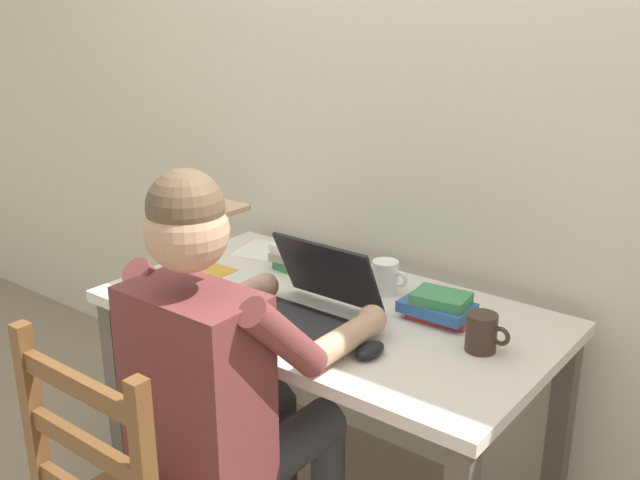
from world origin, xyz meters
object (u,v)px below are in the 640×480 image
object	(u,v)px
laptop	(307,304)
book_stack_side	(439,307)
desk	(328,336)
coffee_mug_dark	(482,333)
book_stack_main	(302,259)
seated_person	(228,380)
landscape_photo_print	(214,270)
computer_mouse	(370,350)
coffee_mug_white	(386,277)

from	to	relation	value
laptop	book_stack_side	distance (m)	0.37
desk	coffee_mug_dark	distance (m)	0.50
book_stack_main	book_stack_side	distance (m)	0.54
seated_person	laptop	xyz separation A→B (m)	(-0.01, 0.33, 0.09)
laptop	book_stack_main	world-z (taller)	laptop
laptop	landscape_photo_print	distance (m)	0.50
desk	book_stack_main	size ratio (longest dim) A/B	5.94
desk	book_stack_main	world-z (taller)	book_stack_main
laptop	computer_mouse	xyz separation A→B (m)	(0.26, -0.07, -0.03)
coffee_mug_white	landscape_photo_print	bearing A→B (deg)	-161.44
laptop	computer_mouse	bearing A→B (deg)	-14.23
desk	laptop	world-z (taller)	laptop
computer_mouse	landscape_photo_print	distance (m)	0.77
desk	laptop	bearing A→B (deg)	-83.50
seated_person	landscape_photo_print	xyz separation A→B (m)	(-0.50, 0.44, 0.04)
computer_mouse	book_stack_main	xyz separation A→B (m)	(-0.51, 0.36, 0.03)
book_stack_side	seated_person	bearing A→B (deg)	-116.50
coffee_mug_white	book_stack_main	size ratio (longest dim) A/B	0.53
seated_person	coffee_mug_dark	bearing A→B (deg)	45.24
computer_mouse	landscape_photo_print	xyz separation A→B (m)	(-0.74, 0.18, -0.02)
seated_person	coffee_mug_dark	xyz separation A→B (m)	(0.46, 0.46, 0.09)
book_stack_main	book_stack_side	bearing A→B (deg)	-5.86
computer_mouse	book_stack_side	distance (m)	0.30
desk	seated_person	size ratio (longest dim) A/B	1.07
book_stack_main	seated_person	bearing A→B (deg)	-67.03
coffee_mug_white	book_stack_side	distance (m)	0.23
coffee_mug_white	book_stack_side	bearing A→B (deg)	-16.94
computer_mouse	coffee_mug_dark	world-z (taller)	coffee_mug_dark
book_stack_side	coffee_mug_dark	bearing A→B (deg)	-29.03
computer_mouse	coffee_mug_white	bearing A→B (deg)	117.48
book_stack_side	book_stack_main	bearing A→B (deg)	174.14
desk	book_stack_side	size ratio (longest dim) A/B	6.62
seated_person	coffee_mug_dark	size ratio (longest dim) A/B	10.44
book_stack_side	landscape_photo_print	world-z (taller)	book_stack_side
laptop	landscape_photo_print	size ratio (longest dim) A/B	2.54
desk	computer_mouse	bearing A→B (deg)	-34.34
coffee_mug_dark	book_stack_side	world-z (taller)	coffee_mug_dark
desk	book_stack_main	distance (m)	0.32
seated_person	computer_mouse	world-z (taller)	seated_person
desk	seated_person	xyz separation A→B (m)	(0.02, -0.45, 0.06)
coffee_mug_dark	book_stack_side	size ratio (longest dim) A/B	0.59
coffee_mug_dark	book_stack_main	world-z (taller)	coffee_mug_dark
seated_person	coffee_mug_white	size ratio (longest dim) A/B	10.43
coffee_mug_white	computer_mouse	bearing A→B (deg)	-62.52
book_stack_side	landscape_photo_print	xyz separation A→B (m)	(-0.78, -0.12, -0.04)
seated_person	laptop	size ratio (longest dim) A/B	3.75
laptop	book_stack_main	bearing A→B (deg)	130.83
landscape_photo_print	coffee_mug_dark	bearing A→B (deg)	-0.81
coffee_mug_white	book_stack_side	xyz separation A→B (m)	(0.22, -0.07, -0.01)
laptop	coffee_mug_white	world-z (taller)	laptop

